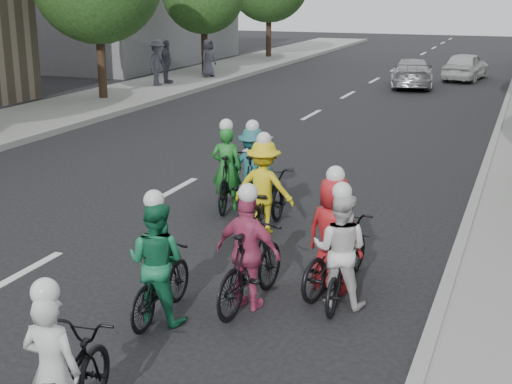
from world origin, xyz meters
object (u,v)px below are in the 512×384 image
Objects in this scene: cyclist_5 at (228,176)px; follow_car_lead at (412,73)px; cyclist_7 at (254,173)px; spectator_2 at (208,58)px; cyclist_1 at (159,271)px; spectator_0 at (158,63)px; cyclist_2 at (265,196)px; cyclist_4 at (334,246)px; cyclist_3 at (250,261)px; follow_car_trail at (466,66)px; spectator_1 at (166,62)px; cyclist_6 at (341,261)px.

cyclist_5 is 18.99m from follow_car_lead.
cyclist_7 is 20.01m from spectator_2.
spectator_0 is (-10.63, 19.33, 0.45)m from cyclist_1.
cyclist_2 is 1.04× the size of cyclist_5.
cyclist_4 is 24.08m from spectator_2.
cyclist_3 is 0.50× the size of follow_car_trail.
cyclist_5 is 1.03× the size of spectator_1.
cyclist_4 is 21.54m from spectator_0.
spectator_2 is at bearing -64.52° from cyclist_2.
cyclist_1 is at bearing 91.47° from cyclist_5.
spectator_1 reaches higher than cyclist_4.
cyclist_7 is at bearing -145.22° from spectator_0.
cyclist_4 is at bearing -136.95° from cyclist_1.
spectator_0 reaches higher than cyclist_7.
spectator_1 is at bearing -53.15° from cyclist_3.
spectator_2 is (-11.12, -4.32, 0.37)m from follow_car_trail.
cyclist_1 is 5.08m from cyclist_7.
follow_car_trail is (-0.61, 25.34, 0.01)m from cyclist_4.
cyclist_3 is at bearing 85.04° from follow_car_lead.
cyclist_7 is 0.44× the size of follow_car_lead.
cyclist_5 is 20.05m from spectator_2.
cyclist_7 is 0.49× the size of follow_car_trail.
cyclist_2 is at bearing 83.12° from follow_car_lead.
cyclist_4 is (1.77, -1.93, -0.03)m from cyclist_2.
cyclist_6 reaches higher than follow_car_trail.
follow_car_lead is at bearing -102.65° from cyclist_5.
cyclist_3 is at bearing -158.60° from spectator_1.
cyclist_7 is at bearing -63.24° from cyclist_3.
follow_car_lead is at bearing -71.55° from cyclist_4.
cyclist_1 is at bearing 92.92° from cyclist_7.
spectator_0 is at bearing -42.75° from cyclist_4.
cyclist_3 is at bearing 104.82° from cyclist_2.
follow_car_trail is at bearing -99.62° from cyclist_7.
cyclist_2 is (0.06, 3.69, -0.00)m from cyclist_1.
cyclist_2 is 20.08m from follow_car_lead.
cyclist_4 is 0.49m from cyclist_6.
cyclist_5 reaches higher than cyclist_3.
cyclist_1 reaches higher than cyclist_7.
cyclist_1 is 0.92× the size of cyclist_5.
cyclist_2 is 1.58m from cyclist_5.
follow_car_lead is (-0.76, 20.06, -0.05)m from cyclist_2.
spectator_0 reaches higher than spectator_2.
cyclist_6 is at bearing 121.49° from cyclist_7.
spectator_0 is 1.11× the size of spectator_2.
cyclist_1 is 22.06m from spectator_0.
spectator_1 reaches higher than cyclist_1.
cyclist_5 reaches higher than cyclist_7.
cyclist_5 is 0.50m from cyclist_7.
cyclist_5 is 1.03× the size of cyclist_7.
follow_car_lead is 3.86m from follow_car_trail.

